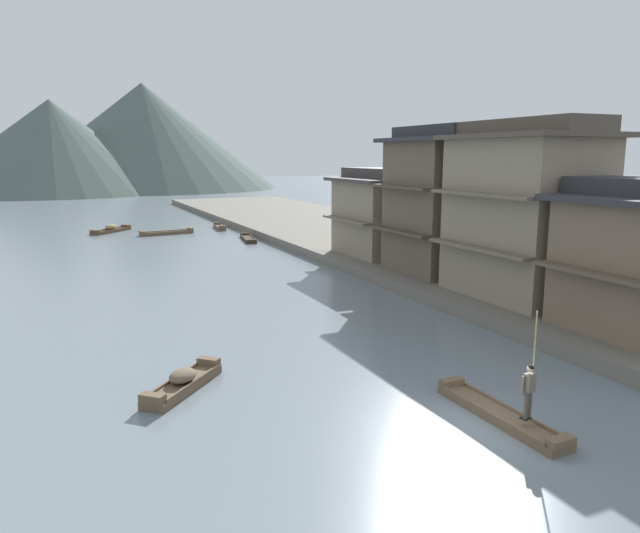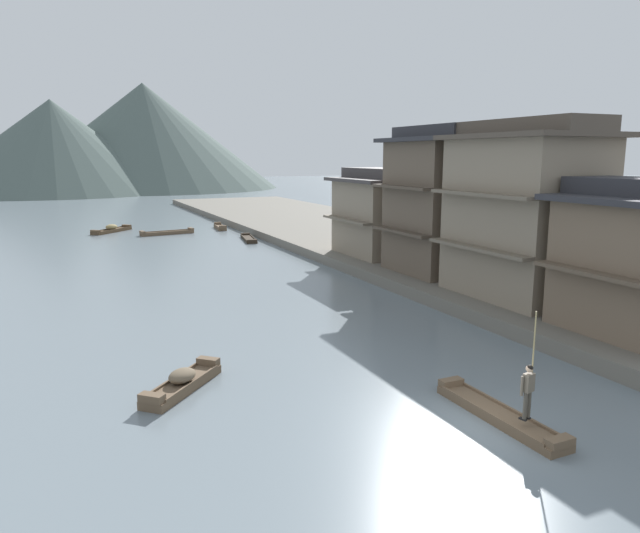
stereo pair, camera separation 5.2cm
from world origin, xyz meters
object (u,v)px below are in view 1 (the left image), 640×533
at_px(house_waterfront_second, 524,211).
at_px(boat_midriver_drifting, 111,229).
at_px(boat_moored_far, 167,233).
at_px(house_waterfront_narrow, 381,213).
at_px(boat_foreground_poled, 499,415).
at_px(house_waterfront_tall, 436,201).
at_px(boat_moored_second, 220,227).
at_px(boatman_person, 529,385).
at_px(boat_moored_third, 248,239).
at_px(boat_moored_nearest, 183,383).

bearing_deg(house_waterfront_second, boat_midriver_drifting, 111.72).
bearing_deg(boat_moored_far, house_waterfront_second, -72.79).
bearing_deg(boat_moored_far, house_waterfront_narrow, -63.22).
distance_m(boat_foreground_poled, house_waterfront_tall, 19.86).
distance_m(house_waterfront_second, house_waterfront_narrow, 14.15).
bearing_deg(boat_moored_second, boat_foreground_poled, -94.94).
xyz_separation_m(boat_moored_second, house_waterfront_narrow, (5.49, -24.76, 3.49)).
xyz_separation_m(boatman_person, boat_midriver_drifting, (-6.64, 51.67, -1.19)).
xyz_separation_m(house_waterfront_tall, house_waterfront_narrow, (0.34, 7.08, -1.31)).
bearing_deg(boat_moored_second, boat_midriver_drifting, 169.78).
bearing_deg(house_waterfront_tall, house_waterfront_second, -87.51).
distance_m(boat_moored_third, boat_midriver_drifting, 15.82).
xyz_separation_m(boat_moored_second, house_waterfront_second, (5.45, -38.85, 4.79)).
bearing_deg(boat_moored_third, boat_foreground_poled, -96.49).
bearing_deg(boat_midriver_drifting, boat_moored_nearest, -91.93).
height_order(boat_moored_third, boat_moored_far, boat_moored_far).
relative_size(boat_foreground_poled, boat_moored_third, 0.98).
height_order(boatman_person, house_waterfront_narrow, house_waterfront_narrow).
bearing_deg(boat_foreground_poled, boat_midriver_drifting, 97.43).
bearing_deg(boatman_person, boat_moored_nearest, 138.87).
bearing_deg(boat_moored_far, boat_foreground_poled, -87.89).
relative_size(boat_moored_far, house_waterfront_second, 0.61).
xyz_separation_m(boat_moored_nearest, house_waterfront_second, (17.75, 3.77, 4.72)).
xyz_separation_m(boat_moored_nearest, boat_moored_far, (6.39, 40.46, -0.10)).
xyz_separation_m(boat_moored_far, house_waterfront_second, (11.37, -36.69, 4.82)).
xyz_separation_m(boat_moored_third, house_waterfront_tall, (4.87, -22.49, 4.87)).
distance_m(boatman_person, house_waterfront_second, 14.93).
bearing_deg(house_waterfront_tall, boat_moored_nearest, -148.30).
xyz_separation_m(boat_foreground_poled, boat_midriver_drifting, (-6.60, 50.62, 0.12)).
bearing_deg(boat_midriver_drifting, boat_moored_second, -10.22).
relative_size(boat_moored_nearest, boat_moored_third, 0.67).
distance_m(house_waterfront_second, house_waterfront_tall, 7.02).
bearing_deg(house_waterfront_second, house_waterfront_tall, 92.49).
bearing_deg(house_waterfront_second, boat_foreground_poled, -134.48).
bearing_deg(boat_moored_nearest, house_waterfront_tall, 31.70).
height_order(boat_moored_nearest, boat_moored_second, boat_moored_nearest).
relative_size(house_waterfront_second, house_waterfront_narrow, 1.22).
height_order(boat_foreground_poled, boatman_person, boatman_person).
bearing_deg(boat_midriver_drifting, boat_foreground_poled, -82.57).
relative_size(boatman_person, boat_moored_third, 0.61).
bearing_deg(house_waterfront_narrow, boat_moored_far, 116.78).
distance_m(boat_foreground_poled, boat_moored_third, 39.58).
height_order(boat_moored_nearest, house_waterfront_tall, house_waterfront_tall).
relative_size(boat_moored_second, boat_moored_far, 0.69).
relative_size(boat_foreground_poled, house_waterfront_narrow, 0.68).
relative_size(boat_foreground_poled, boat_moored_far, 0.92).
height_order(boat_midriver_drifting, house_waterfront_tall, house_waterfront_tall).
distance_m(boat_moored_nearest, boat_moored_third, 35.57).
xyz_separation_m(boat_moored_far, house_waterfront_narrow, (11.41, -22.60, 3.52)).
bearing_deg(boatman_person, boat_moored_third, 83.73).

